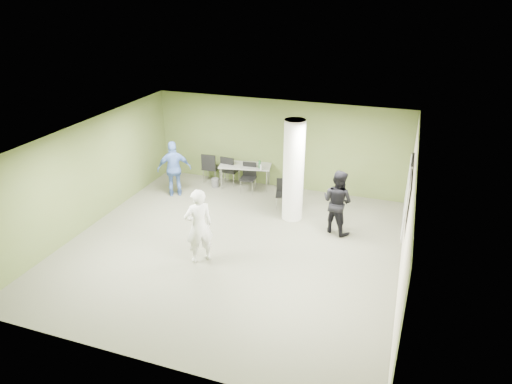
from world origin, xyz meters
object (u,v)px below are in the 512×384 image
at_px(woman_white, 199,226).
at_px(man_blue, 174,169).
at_px(folding_table, 246,167).
at_px(man_black, 337,202).
at_px(chair_back_left, 210,166).

bearing_deg(woman_white, man_blue, -97.94).
bearing_deg(folding_table, man_blue, -156.39).
bearing_deg(man_blue, man_black, 142.54).
bearing_deg(man_blue, woman_white, 96.80).
height_order(chair_back_left, man_blue, man_blue).
bearing_deg(man_black, woman_white, 64.86).
distance_m(man_black, man_blue, 5.09).
bearing_deg(folding_table, man_black, -41.39).
relative_size(folding_table, chair_back_left, 1.71).
xyz_separation_m(woman_white, man_black, (2.75, 2.41, -0.05)).
bearing_deg(man_black, folding_table, -7.43).
relative_size(folding_table, woman_white, 0.93).
relative_size(woman_white, man_black, 1.06).
distance_m(chair_back_left, man_blue, 1.42).
relative_size(chair_back_left, woman_white, 0.55).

